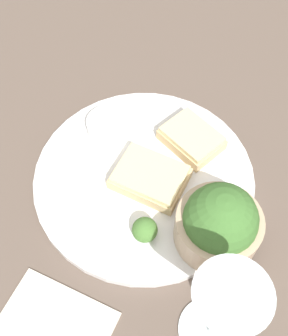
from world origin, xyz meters
The scene contains 8 objects.
ground_plane centered at (0.00, 0.00, 0.00)m, with size 4.00×4.00×0.00m, color brown.
dinner_plate centered at (0.00, 0.00, 0.01)m, with size 0.32×0.32×0.01m.
salad_bowl centered at (0.13, 0.01, 0.05)m, with size 0.11×0.11×0.10m.
sauce_ramekin centered at (-0.09, 0.01, 0.03)m, with size 0.06×0.06×0.03m.
cheese_toast_near centered at (0.01, 0.00, 0.03)m, with size 0.12×0.11×0.03m.
cheese_toast_far centered at (0.00, 0.09, 0.03)m, with size 0.09×0.07×0.03m.
wine_glass centered at (0.22, -0.07, 0.11)m, with size 0.08×0.08×0.16m.
garnish centered at (0.07, -0.06, 0.03)m, with size 0.03×0.03×0.03m.
Camera 1 is at (0.25, -0.20, 0.54)m, focal length 45.00 mm.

